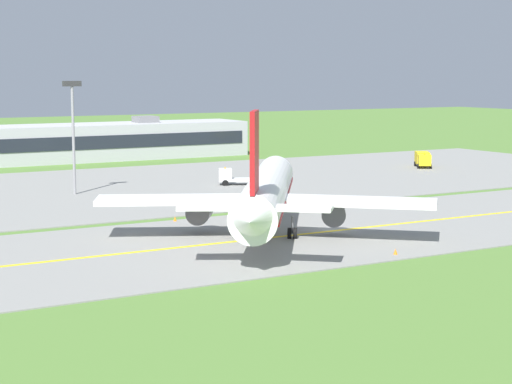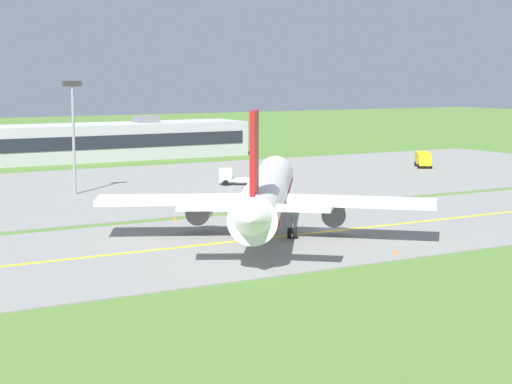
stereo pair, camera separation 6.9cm
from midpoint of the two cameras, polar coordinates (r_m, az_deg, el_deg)
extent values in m
plane|color=#517A33|center=(87.79, 4.85, -2.60)|extent=(500.00, 500.00, 0.00)
cube|color=gray|center=(87.78, 4.85, -2.57)|extent=(240.00, 28.00, 0.10)
cube|color=gray|center=(128.48, -2.22, 0.69)|extent=(140.00, 52.00, 0.10)
cube|color=yellow|center=(87.77, 4.85, -2.53)|extent=(220.00, 0.60, 0.01)
cylinder|color=white|center=(85.25, 0.65, -0.02)|extent=(22.50, 30.32, 4.00)
cone|color=white|center=(103.29, 1.30, 1.32)|extent=(4.60, 4.29, 3.80)
cone|color=white|center=(67.04, -0.36, -1.76)|extent=(4.61, 4.56, 3.40)
cube|color=red|center=(85.32, 0.65, -0.35)|extent=(21.03, 28.12, 0.36)
cube|color=#1E232D|center=(101.03, 1.23, 1.57)|extent=(3.82, 3.41, 0.70)
cube|color=white|center=(84.13, -5.23, -0.50)|extent=(15.57, 10.96, 0.50)
cylinder|color=#47474C|center=(85.98, -3.69, -1.25)|extent=(3.82, 4.10, 2.30)
cylinder|color=black|center=(87.55, -3.54, -1.09)|extent=(1.87, 1.39, 2.10)
cube|color=white|center=(83.03, 6.42, -0.62)|extent=(14.32, 13.66, 0.50)
cylinder|color=#47474C|center=(85.17, 5.01, -1.35)|extent=(3.82, 4.10, 2.30)
cylinder|color=black|center=(86.75, 5.00, -1.19)|extent=(1.87, 1.39, 2.10)
cube|color=red|center=(69.80, -0.13, 2.62)|extent=(2.81, 3.86, 6.50)
cube|color=white|center=(70.45, -2.74, -0.99)|extent=(6.42, 4.96, 0.30)
cube|color=white|center=(69.96, 2.47, -1.05)|extent=(6.13, 5.72, 0.30)
cylinder|color=slate|center=(98.50, 1.13, -0.65)|extent=(0.24, 0.24, 1.65)
cylinder|color=black|center=(98.62, 1.13, -1.12)|extent=(0.91, 1.11, 1.10)
cylinder|color=slate|center=(83.91, -1.21, -2.10)|extent=(0.24, 0.24, 1.65)
cylinder|color=black|center=(84.08, -1.40, -2.65)|extent=(0.91, 1.11, 1.10)
cylinder|color=black|center=(84.03, -1.02, -2.65)|extent=(0.91, 1.11, 1.10)
cylinder|color=slate|center=(83.58, 2.34, -2.14)|extent=(0.24, 0.24, 1.65)
cylinder|color=black|center=(83.73, 2.15, -2.69)|extent=(0.91, 1.11, 1.10)
cylinder|color=black|center=(83.71, 2.53, -2.70)|extent=(0.91, 1.11, 1.10)
cube|color=yellow|center=(147.97, 10.83, 2.04)|extent=(2.66, 2.60, 1.80)
cube|color=#1E232D|center=(147.19, 10.87, 2.13)|extent=(1.60, 1.11, 0.81)
cube|color=yellow|center=(150.92, 10.68, 2.19)|extent=(4.06, 4.66, 2.00)
cylinder|color=orange|center=(147.88, 10.84, 2.42)|extent=(0.20, 0.20, 0.18)
cylinder|color=black|center=(148.21, 11.20, 1.63)|extent=(0.75, 0.92, 0.90)
cylinder|color=black|center=(147.95, 10.43, 1.64)|extent=(0.75, 0.92, 0.90)
cylinder|color=black|center=(152.00, 11.02, 1.78)|extent=(0.75, 0.92, 0.90)
cylinder|color=black|center=(151.73, 10.24, 1.79)|extent=(0.75, 0.92, 0.90)
cube|color=silver|center=(123.92, -2.02, 1.11)|extent=(2.50, 2.59, 1.80)
cube|color=#1E232D|center=(123.86, -2.38, 1.25)|extent=(0.92, 1.70, 0.81)
cube|color=silver|center=(124.13, -0.54, 0.80)|extent=(5.05, 3.92, 0.40)
cylinder|color=orange|center=(123.81, -2.02, 1.57)|extent=(0.20, 0.20, 0.18)
cylinder|color=black|center=(123.05, -2.01, 0.57)|extent=(0.94, 0.67, 0.90)
cylinder|color=black|center=(125.03, -2.03, 0.68)|extent=(0.94, 0.67, 0.90)
cylinder|color=black|center=(123.19, -0.09, 0.58)|extent=(0.94, 0.67, 0.90)
cylinder|color=black|center=(125.27, -0.15, 0.70)|extent=(0.94, 0.67, 0.90)
cube|color=#B2B2B7|center=(163.42, -11.19, 3.17)|extent=(62.53, 11.80, 6.55)
cube|color=#1E232D|center=(157.80, -10.49, 3.15)|extent=(60.03, 0.10, 2.36)
cube|color=slate|center=(167.63, -7.17, 4.69)|extent=(4.00, 4.00, 1.20)
cylinder|color=gray|center=(116.08, -11.73, 3.24)|extent=(0.36, 0.36, 14.00)
cube|color=#333333|center=(115.78, -11.83, 6.87)|extent=(2.40, 0.50, 0.70)
cone|color=orange|center=(93.77, -5.28, -1.76)|extent=(0.44, 0.44, 0.60)
cone|color=orange|center=(77.17, 8.98, -3.86)|extent=(0.44, 0.44, 0.60)
camera|label=1|loc=(0.03, -90.02, 0.00)|focal=61.89mm
camera|label=2|loc=(0.03, 89.98, 0.00)|focal=61.89mm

